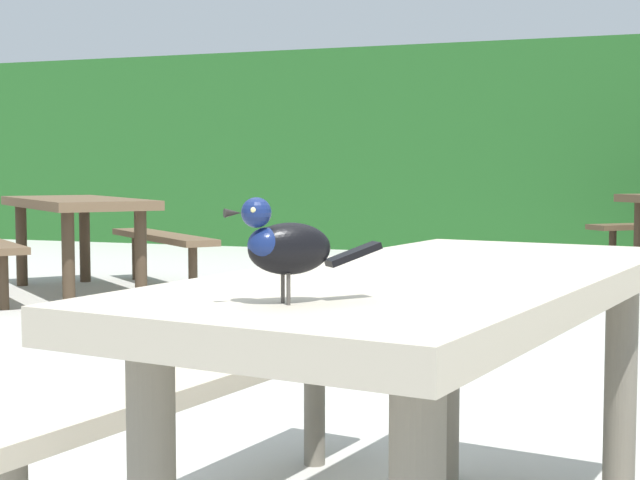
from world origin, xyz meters
TOP-DOWN VIEW (x-y plane):
  - hedge_wall at (0.00, 9.80)m, footprint 28.00×2.40m
  - picnic_table_foreground at (0.35, -0.11)m, footprint 1.94×1.96m
  - bird_grackle at (0.23, -0.76)m, footprint 0.23×0.21m
  - picnic_table_mid_left at (-3.53, 4.10)m, footprint 2.39×2.38m

SIDE VIEW (x-z plane):
  - picnic_table_foreground at x=0.35m, z-range 0.19..0.93m
  - picnic_table_mid_left at x=-3.53m, z-range 0.19..0.93m
  - bird_grackle at x=0.23m, z-range 0.75..0.94m
  - hedge_wall at x=0.00m, z-range 0.00..2.39m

